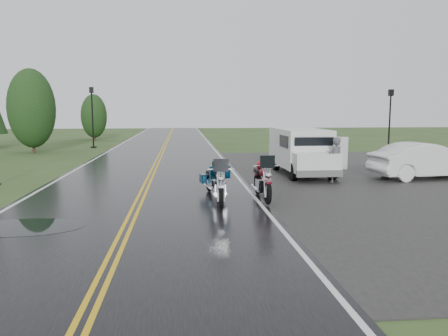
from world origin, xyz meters
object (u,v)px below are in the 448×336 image
(van_white, at_px, (294,156))
(sedan_white, at_px, (425,161))
(motorcycle_red, at_px, (268,183))
(lamp_post_far_right, at_px, (390,123))
(motorcycle_teal, at_px, (220,182))
(motorcycle_silver, at_px, (221,187))
(lamp_post_far_left, at_px, (92,117))
(person_at_van, at_px, (335,161))

(van_white, distance_m, sedan_white, 5.74)
(motorcycle_red, distance_m, lamp_post_far_right, 17.29)
(motorcycle_teal, distance_m, sedan_white, 9.85)
(motorcycle_red, relative_size, motorcycle_silver, 1.03)
(motorcycle_teal, relative_size, lamp_post_far_left, 0.44)
(motorcycle_red, distance_m, lamp_post_far_left, 24.03)
(sedan_white, bearing_deg, van_white, 82.87)
(person_at_van, height_order, lamp_post_far_left, lamp_post_far_left)
(sedan_white, bearing_deg, lamp_post_far_left, 37.11)
(van_white, xyz_separation_m, lamp_post_far_left, (-11.49, 17.39, 1.32))
(motorcycle_silver, bearing_deg, van_white, 58.77)
(lamp_post_far_left, bearing_deg, motorcycle_teal, -68.96)
(motorcycle_red, relative_size, motorcycle_teal, 1.19)
(motorcycle_teal, distance_m, van_white, 5.02)
(motorcycle_red, distance_m, motorcycle_silver, 1.53)
(van_white, bearing_deg, motorcycle_silver, -124.89)
(motorcycle_red, height_order, person_at_van, person_at_van)
(motorcycle_silver, relative_size, lamp_post_far_right, 0.57)
(motorcycle_red, height_order, lamp_post_far_left, lamp_post_far_left)
(lamp_post_far_left, bearing_deg, person_at_van, -54.04)
(person_at_van, bearing_deg, motorcycle_teal, 7.36)
(motorcycle_silver, xyz_separation_m, person_at_van, (5.03, 4.49, 0.19))
(sedan_white, relative_size, lamp_post_far_right, 1.09)
(person_at_van, xyz_separation_m, lamp_post_far_right, (6.95, 9.60, 1.23))
(motorcycle_red, height_order, motorcycle_silver, motorcycle_red)
(motorcycle_red, bearing_deg, lamp_post_far_left, 113.62)
(person_at_van, bearing_deg, lamp_post_far_left, -78.82)
(person_at_van, height_order, lamp_post_far_right, lamp_post_far_right)
(motorcycle_silver, xyz_separation_m, van_white, (3.48, 5.07, 0.34))
(motorcycle_red, relative_size, lamp_post_far_left, 0.53)
(van_white, bearing_deg, lamp_post_far_left, 123.03)
(motorcycle_teal, bearing_deg, person_at_van, 22.25)
(motorcycle_teal, height_order, sedan_white, sedan_white)
(van_white, xyz_separation_m, person_at_van, (1.55, -0.58, -0.15))
(motorcycle_red, xyz_separation_m, motorcycle_teal, (-1.37, 0.95, -0.12))
(motorcycle_teal, xyz_separation_m, sedan_white, (9.11, 3.74, 0.14))
(lamp_post_far_left, bearing_deg, lamp_post_far_right, -22.72)
(van_white, height_order, lamp_post_far_right, lamp_post_far_right)
(motorcycle_red, bearing_deg, lamp_post_far_right, 52.74)
(motorcycle_red, xyz_separation_m, sedan_white, (7.74, 4.69, 0.02))
(motorcycle_red, height_order, sedan_white, sedan_white)
(motorcycle_silver, relative_size, person_at_van, 1.34)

